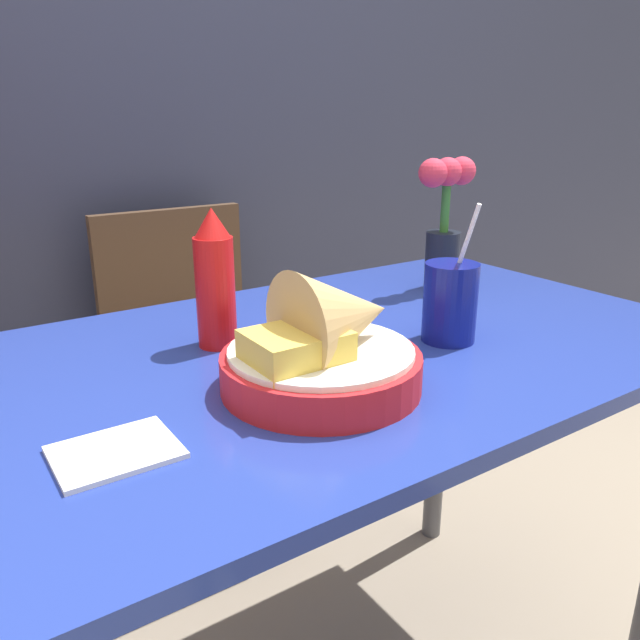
{
  "coord_description": "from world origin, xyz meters",
  "views": [
    {
      "loc": [
        -0.53,
        -0.74,
        1.12
      ],
      "look_at": [
        -0.06,
        -0.04,
        0.83
      ],
      "focal_mm": 35.0,
      "sensor_mm": 36.0,
      "label": 1
    }
  ],
  "objects_px": {
    "chair_far_window": "(189,347)",
    "ketchup_bottle": "(215,281)",
    "food_basket": "(328,346)",
    "flower_vase": "(445,219)",
    "drink_cup": "(450,305)"
  },
  "relations": [
    {
      "from": "ketchup_bottle",
      "to": "flower_vase",
      "type": "distance_m",
      "value": 0.52
    },
    {
      "from": "chair_far_window",
      "to": "flower_vase",
      "type": "height_order",
      "value": "flower_vase"
    },
    {
      "from": "drink_cup",
      "to": "food_basket",
      "type": "bearing_deg",
      "value": -171.82
    },
    {
      "from": "ketchup_bottle",
      "to": "flower_vase",
      "type": "relative_size",
      "value": 0.82
    },
    {
      "from": "food_basket",
      "to": "flower_vase",
      "type": "height_order",
      "value": "flower_vase"
    },
    {
      "from": "food_basket",
      "to": "flower_vase",
      "type": "xyz_separation_m",
      "value": [
        0.46,
        0.26,
        0.09
      ]
    },
    {
      "from": "chair_far_window",
      "to": "ketchup_bottle",
      "type": "height_order",
      "value": "ketchup_bottle"
    },
    {
      "from": "food_basket",
      "to": "drink_cup",
      "type": "xyz_separation_m",
      "value": [
        0.26,
        0.04,
        0.0
      ]
    },
    {
      "from": "chair_far_window",
      "to": "flower_vase",
      "type": "xyz_separation_m",
      "value": [
        0.32,
        -0.59,
        0.39
      ]
    },
    {
      "from": "chair_far_window",
      "to": "ketchup_bottle",
      "type": "distance_m",
      "value": 0.75
    },
    {
      "from": "flower_vase",
      "to": "food_basket",
      "type": "bearing_deg",
      "value": -150.43
    },
    {
      "from": "chair_far_window",
      "to": "food_basket",
      "type": "distance_m",
      "value": 0.91
    },
    {
      "from": "chair_far_window",
      "to": "food_basket",
      "type": "relative_size",
      "value": 3.35
    },
    {
      "from": "chair_far_window",
      "to": "flower_vase",
      "type": "distance_m",
      "value": 0.77
    },
    {
      "from": "chair_far_window",
      "to": "food_basket",
      "type": "xyz_separation_m",
      "value": [
        -0.14,
        -0.85,
        0.3
      ]
    }
  ]
}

